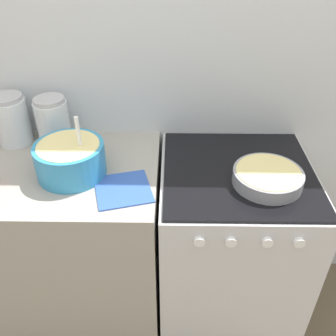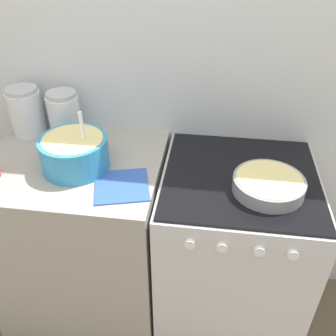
# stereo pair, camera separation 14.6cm
# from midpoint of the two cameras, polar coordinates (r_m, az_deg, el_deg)

# --- Properties ---
(wall_back) EXTENTS (4.52, 0.05, 2.40)m
(wall_back) POSITION_cam_midpoint_polar(r_m,az_deg,el_deg) (1.70, 2.88, 13.93)
(wall_back) COLOR silver
(wall_back) RESTS_ON ground_plane
(countertop_cabinet) EXTENTS (0.76, 0.63, 0.93)m
(countertop_cabinet) POSITION_cam_midpoint_polar(r_m,az_deg,el_deg) (1.91, -10.45, -10.72)
(countertop_cabinet) COLOR #9E998E
(countertop_cabinet) RESTS_ON ground_plane
(stove) EXTENTS (0.64, 0.64, 0.93)m
(stove) POSITION_cam_midpoint_polar(r_m,az_deg,el_deg) (1.85, 11.77, -12.86)
(stove) COLOR silver
(stove) RESTS_ON ground_plane
(mixing_bowl) EXTENTS (0.27, 0.27, 0.26)m
(mixing_bowl) POSITION_cam_midpoint_polar(r_m,az_deg,el_deg) (1.54, -11.48, 2.43)
(mixing_bowl) COLOR #338CBF
(mixing_bowl) RESTS_ON countertop_cabinet
(baking_pan) EXTENTS (0.27, 0.27, 0.06)m
(baking_pan) POSITION_cam_midpoint_polar(r_m,az_deg,el_deg) (1.47, 17.85, -2.50)
(baking_pan) COLOR gray
(baking_pan) RESTS_ON stove
(storage_jar_left) EXTENTS (0.15, 0.15, 0.22)m
(storage_jar_left) POSITION_cam_midpoint_polar(r_m,az_deg,el_deg) (1.84, -18.60, 7.71)
(storage_jar_left) COLOR silver
(storage_jar_left) RESTS_ON countertop_cabinet
(storage_jar_middle) EXTENTS (0.15, 0.15, 0.22)m
(storage_jar_middle) POSITION_cam_midpoint_polar(r_m,az_deg,el_deg) (1.77, -13.17, 7.43)
(storage_jar_middle) COLOR silver
(storage_jar_middle) RESTS_ON countertop_cabinet
(recipe_page) EXTENTS (0.25, 0.25, 0.01)m
(recipe_page) POSITION_cam_midpoint_polar(r_m,az_deg,el_deg) (1.44, -4.22, -2.83)
(recipe_page) COLOR #3359B2
(recipe_page) RESTS_ON countertop_cabinet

